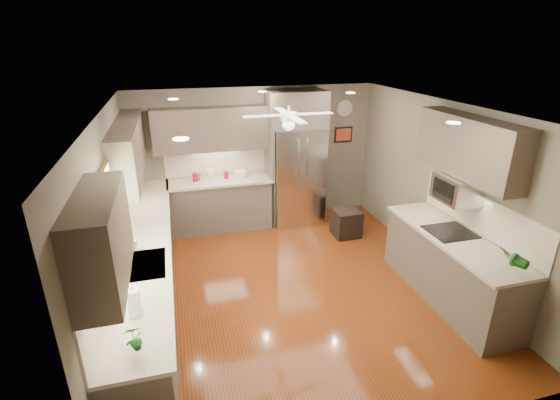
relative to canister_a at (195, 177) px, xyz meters
name	(u,v)px	position (x,y,z in m)	size (l,w,h in m)	color
floor	(293,286)	(1.14, -2.22, -1.02)	(5.00, 5.00, 0.00)	#492409
ceiling	(296,109)	(1.14, -2.22, 1.48)	(5.00, 5.00, 0.00)	white
wall_back	(255,156)	(1.14, 0.28, 0.23)	(4.50, 4.50, 0.00)	#635B4C
wall_front	(391,326)	(1.14, -4.72, 0.23)	(4.50, 4.50, 0.00)	#635B4C
wall_left	(112,224)	(-1.11, -2.22, 0.23)	(5.00, 5.00, 0.00)	#635B4C
wall_right	(443,190)	(3.39, -2.22, 0.23)	(5.00, 5.00, 0.00)	#635B4C
canister_a	(195,177)	(0.00, 0.00, 0.00)	(0.10, 0.10, 0.15)	maroon
canister_b	(201,177)	(0.10, 0.03, -0.01)	(0.09, 0.09, 0.14)	silver
canister_c	(211,175)	(0.27, 0.02, 0.01)	(0.12, 0.12, 0.20)	beige
canister_d	(226,175)	(0.55, 0.02, -0.02)	(0.09, 0.09, 0.13)	maroon
soap_bottle	(131,245)	(-0.91, -2.40, 0.02)	(0.09, 0.09, 0.20)	white
potted_plant_left	(132,338)	(-0.79, -4.12, 0.06)	(0.15, 0.10, 0.29)	#19581B
potted_plant_right	(512,258)	(3.05, -3.92, 0.09)	(0.19, 0.15, 0.34)	#19581B
bowl	(242,176)	(0.82, -0.02, -0.05)	(0.24, 0.24, 0.06)	beige
left_run	(147,270)	(-0.81, -2.07, -0.54)	(0.65, 4.70, 1.45)	brown
back_run	(221,203)	(0.42, -0.02, -0.54)	(1.85, 0.65, 1.45)	brown
uppers	(228,150)	(0.40, -1.51, 0.85)	(4.50, 4.70, 0.95)	brown
window	(106,218)	(-1.08, -2.72, 0.53)	(0.05, 1.12, 0.92)	#BFF2B2
sink	(143,267)	(-0.79, -2.72, -0.11)	(0.50, 0.70, 0.32)	silver
refrigerator	(296,161)	(1.84, -0.06, 0.17)	(1.06, 0.75, 2.45)	silver
right_run	(451,266)	(3.07, -3.02, -0.54)	(0.70, 2.20, 1.45)	brown
microwave	(457,189)	(3.17, -2.77, 0.46)	(0.43, 0.55, 0.34)	silver
ceiling_fan	(289,119)	(1.14, -1.92, 1.31)	(1.18, 1.18, 0.32)	white
recessed_lights	(284,105)	(1.10, -1.82, 1.47)	(2.84, 3.14, 0.01)	white
wall_clock	(345,108)	(2.89, 0.26, 1.03)	(0.30, 0.03, 0.30)	white
framed_print	(343,135)	(2.89, 0.26, 0.53)	(0.36, 0.03, 0.30)	black
stool	(346,223)	(2.52, -0.92, -0.78)	(0.45, 0.45, 0.50)	black
paper_towel	(134,303)	(-0.80, -3.64, 0.06)	(0.12, 0.12, 0.29)	white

